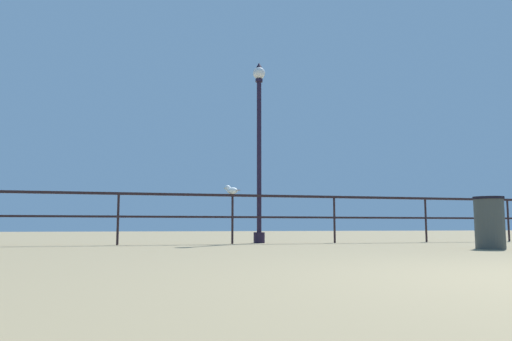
# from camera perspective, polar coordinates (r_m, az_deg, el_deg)

# --- Properties ---
(pier_railing) EXTENTS (23.97, 0.05, 0.98)m
(pier_railing) POSITION_cam_1_polar(r_m,az_deg,el_deg) (10.18, 3.30, -4.21)
(pier_railing) COLOR black
(pier_railing) RESTS_ON ground_plane
(lamppost_center) EXTENTS (0.26, 0.26, 3.82)m
(lamppost_center) POSITION_cam_1_polar(r_m,az_deg,el_deg) (10.48, 0.36, 3.18)
(lamppost_center) COLOR black
(lamppost_center) RESTS_ON ground_plane
(seagull_on_rail) EXTENTS (0.30, 0.32, 0.18)m
(seagull_on_rail) POSITION_cam_1_polar(r_m,az_deg,el_deg) (9.91, -2.83, -2.24)
(seagull_on_rail) COLOR white
(seagull_on_rail) RESTS_ON pier_railing
(trash_bin) EXTENTS (0.46, 0.46, 0.80)m
(trash_bin) POSITION_cam_1_polar(r_m,az_deg,el_deg) (8.52, 25.11, -5.40)
(trash_bin) COLOR #3B403C
(trash_bin) RESTS_ON ground_plane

